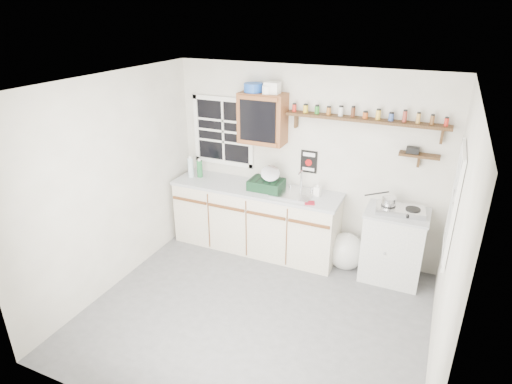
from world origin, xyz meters
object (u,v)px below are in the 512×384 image
upper_cabinet (262,119)px  right_cabinet (393,245)px  spice_shelf (364,119)px  hotplate (400,210)px  dish_rack (268,182)px  main_cabinet (255,218)px

upper_cabinet → right_cabinet: bearing=-3.8°
spice_shelf → hotplate: 1.15m
upper_cabinet → dish_rack: size_ratio=1.47×
dish_rack → main_cabinet: bearing=-178.9°
right_cabinet → dish_rack: 1.76m
hotplate → right_cabinet: bearing=131.8°
dish_rack → hotplate: 1.69m
upper_cabinet → main_cabinet: bearing=-103.7°
upper_cabinet → hotplate: upper_cabinet is taller
spice_shelf → dish_rack: size_ratio=4.33×
right_cabinet → main_cabinet: bearing=-179.2°
right_cabinet → dish_rack: (-1.66, -0.02, 0.57)m
right_cabinet → hotplate: bearing=-40.8°
main_cabinet → right_cabinet: 1.84m
right_cabinet → upper_cabinet: upper_cabinet is taller
main_cabinet → dish_rack: (0.17, 0.00, 0.56)m
main_cabinet → right_cabinet: bearing=0.8°
main_cabinet → upper_cabinet: upper_cabinet is taller
upper_cabinet → spice_shelf: (1.27, 0.07, 0.11)m
main_cabinet → spice_shelf: (1.30, 0.21, 1.47)m
hotplate → upper_cabinet: bearing=168.3°
spice_shelf → hotplate: spice_shelf is taller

